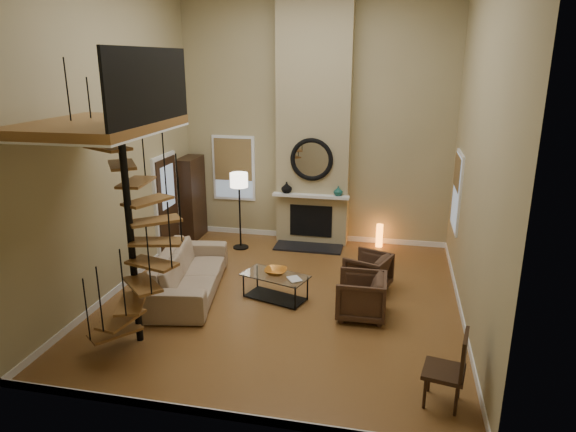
% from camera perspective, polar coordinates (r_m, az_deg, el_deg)
% --- Properties ---
extents(ground, '(6.00, 6.50, 0.01)m').
position_cam_1_polar(ground, '(9.16, -0.53, -9.16)').
color(ground, olive).
rests_on(ground, ground).
extents(back_wall, '(6.00, 0.02, 5.50)m').
position_cam_1_polar(back_wall, '(11.49, 3.02, 10.56)').
color(back_wall, tan).
rests_on(back_wall, ground).
extents(front_wall, '(6.00, 0.02, 5.50)m').
position_cam_1_polar(front_wall, '(5.26, -8.35, 2.70)').
color(front_wall, tan).
rests_on(front_wall, ground).
extents(left_wall, '(0.02, 6.50, 5.50)m').
position_cam_1_polar(left_wall, '(9.44, -18.85, 8.28)').
color(left_wall, tan).
rests_on(left_wall, ground).
extents(right_wall, '(0.02, 6.50, 5.50)m').
position_cam_1_polar(right_wall, '(8.21, 20.46, 6.95)').
color(right_wall, tan).
rests_on(right_wall, ground).
extents(baseboard_back, '(6.00, 0.02, 0.12)m').
position_cam_1_polar(baseboard_back, '(12.08, 2.82, -2.23)').
color(baseboard_back, white).
rests_on(baseboard_back, ground).
extents(baseboard_front, '(6.00, 0.02, 0.12)m').
position_cam_1_polar(baseboard_front, '(6.48, -7.23, -21.01)').
color(baseboard_front, white).
rests_on(baseboard_front, ground).
extents(baseboard_left, '(0.02, 6.50, 0.12)m').
position_cam_1_polar(baseboard_left, '(10.16, -17.35, -6.86)').
color(baseboard_left, white).
rests_on(baseboard_left, ground).
extents(baseboard_right, '(0.02, 6.50, 0.12)m').
position_cam_1_polar(baseboard_right, '(9.03, 18.62, -10.06)').
color(baseboard_right, white).
rests_on(baseboard_right, ground).
extents(chimney_breast, '(1.60, 0.38, 5.50)m').
position_cam_1_polar(chimney_breast, '(11.30, 2.87, 10.46)').
color(chimney_breast, tan).
rests_on(chimney_breast, ground).
extents(hearth, '(1.50, 0.60, 0.04)m').
position_cam_1_polar(hearth, '(11.47, 2.27, -3.50)').
color(hearth, black).
rests_on(hearth, ground).
extents(firebox, '(0.95, 0.02, 0.72)m').
position_cam_1_polar(firebox, '(11.57, 2.55, -0.54)').
color(firebox, black).
rests_on(firebox, chimney_breast).
extents(mantel, '(1.70, 0.18, 0.06)m').
position_cam_1_polar(mantel, '(11.33, 2.52, 2.23)').
color(mantel, white).
rests_on(mantel, chimney_breast).
extents(mirror_frame, '(0.94, 0.10, 0.94)m').
position_cam_1_polar(mirror_frame, '(11.21, 2.62, 6.27)').
color(mirror_frame, black).
rests_on(mirror_frame, chimney_breast).
extents(mirror_disc, '(0.80, 0.01, 0.80)m').
position_cam_1_polar(mirror_disc, '(11.22, 2.63, 6.28)').
color(mirror_disc, white).
rests_on(mirror_disc, chimney_breast).
extents(vase_left, '(0.24, 0.24, 0.25)m').
position_cam_1_polar(vase_left, '(11.43, -0.16, 3.18)').
color(vase_left, black).
rests_on(vase_left, mantel).
extents(vase_right, '(0.20, 0.20, 0.21)m').
position_cam_1_polar(vase_right, '(11.25, 5.58, 2.78)').
color(vase_right, '#164F46').
rests_on(vase_right, mantel).
extents(window_back, '(1.02, 0.06, 1.52)m').
position_cam_1_polar(window_back, '(12.08, -6.05, 5.39)').
color(window_back, white).
rests_on(window_back, back_wall).
extents(window_right, '(0.06, 1.02, 1.52)m').
position_cam_1_polar(window_right, '(10.38, 18.23, 2.72)').
color(window_right, white).
rests_on(window_right, right_wall).
extents(entry_door, '(0.10, 1.05, 2.16)m').
position_cam_1_polar(entry_door, '(11.32, -13.27, 1.24)').
color(entry_door, white).
rests_on(entry_door, ground).
extents(loft, '(1.70, 2.20, 1.09)m').
position_cam_1_polar(loft, '(7.36, -19.82, 9.79)').
color(loft, brown).
rests_on(loft, left_wall).
extents(spiral_stair, '(1.47, 1.47, 4.06)m').
position_cam_1_polar(spiral_stair, '(7.53, -16.99, -1.15)').
color(spiral_stair, black).
rests_on(spiral_stair, ground).
extents(hutch, '(0.40, 0.85, 1.90)m').
position_cam_1_polar(hutch, '(12.13, -10.68, 1.97)').
color(hutch, black).
rests_on(hutch, ground).
extents(sofa, '(1.43, 2.67, 0.74)m').
position_cam_1_polar(sofa, '(9.40, -10.94, -6.10)').
color(sofa, tan).
rests_on(sofa, ground).
extents(armchair_near, '(0.93, 0.92, 0.67)m').
position_cam_1_polar(armchair_near, '(9.44, 9.22, -6.18)').
color(armchair_near, '#462E20').
rests_on(armchair_near, ground).
extents(armchair_far, '(0.81, 0.78, 0.72)m').
position_cam_1_polar(armchair_far, '(8.51, 8.62, -8.84)').
color(armchair_far, '#462E20').
rests_on(armchair_far, ground).
extents(coffee_table, '(1.26, 0.89, 0.44)m').
position_cam_1_polar(coffee_table, '(9.04, -1.42, -7.52)').
color(coffee_table, silver).
rests_on(coffee_table, ground).
extents(bowl, '(0.39, 0.39, 0.10)m').
position_cam_1_polar(bowl, '(9.00, -1.36, -6.15)').
color(bowl, '#C77523').
rests_on(bowl, coffee_table).
extents(book, '(0.31, 0.33, 0.03)m').
position_cam_1_polar(book, '(8.76, 0.59, -7.05)').
color(book, gray).
rests_on(book, coffee_table).
extents(floor_lamp, '(0.38, 0.38, 1.70)m').
position_cam_1_polar(floor_lamp, '(11.13, -5.44, 3.31)').
color(floor_lamp, black).
rests_on(floor_lamp, ground).
extents(accent_lamp, '(0.15, 0.15, 0.54)m').
position_cam_1_polar(accent_lamp, '(11.68, 10.09, -2.18)').
color(accent_lamp, orange).
rests_on(accent_lamp, ground).
extents(side_chair, '(0.56, 0.56, 1.00)m').
position_cam_1_polar(side_chair, '(6.67, 17.72, -15.65)').
color(side_chair, black).
rests_on(side_chair, ground).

